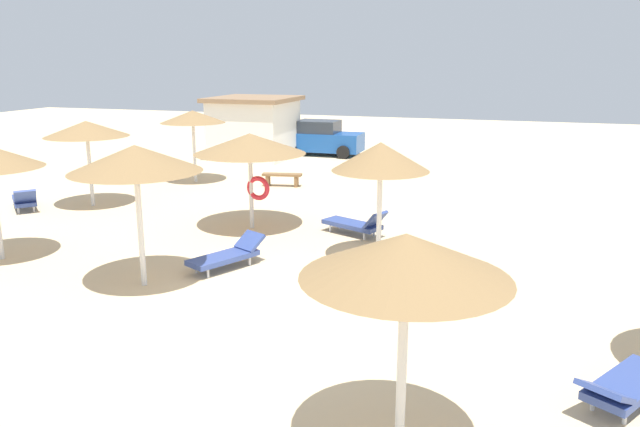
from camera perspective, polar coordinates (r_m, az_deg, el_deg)
The scene contains 15 objects.
ground_plane at distance 12.38m, azimuth -4.32°, elevation -8.64°, with size 80.00×80.00×0.00m, color beige.
parasol_0 at distance 14.58m, azimuth 5.57°, elevation 5.17°, with size 2.30×2.30×2.88m.
parasol_1 at distance 13.39m, azimuth -16.55°, elevation 4.80°, with size 2.74×2.74×3.04m.
parasol_2 at distance 24.77m, azimuth -11.58°, elevation 8.65°, with size 2.50×2.50×2.79m.
parasol_4 at distance 21.57m, azimuth -20.60°, elevation 7.25°, with size 2.68×2.68×2.80m.
parasol_6 at distance 17.60m, azimuth -6.43°, elevation 6.31°, with size 3.15×3.15×2.72m.
parasol_7 at distance 7.14m, azimuth 7.86°, elevation -3.99°, with size 2.46×2.46×2.86m.
lounger_0 at distance 17.18m, azimuth 3.30°, elevation -0.94°, with size 1.96×1.32×0.79m.
lounger_1 at distance 14.67m, azimuth -8.42°, elevation -3.76°, with size 1.41×1.98×0.70m.
lounger_2 at distance 26.17m, azimuth -15.57°, elevation 3.76°, with size 1.95×0.76×0.62m.
lounger_3 at distance 10.03m, azimuth 26.16°, elevation -13.92°, with size 1.54×1.97×0.62m.
lounger_4 at distance 22.18m, azimuth -25.45°, elevation 1.14°, with size 1.79×1.73×0.80m.
bench_0 at distance 23.74m, azimuth -3.49°, elevation 3.33°, with size 1.55×0.67×0.49m.
parked_car at distance 31.39m, azimuth 0.12°, elevation 6.88°, with size 4.00×1.98×1.72m.
beach_cabana at distance 30.41m, azimuth -6.04°, elevation 7.84°, with size 3.82×4.02×2.94m.
Camera 1 is at (4.38, -10.55, 4.78)m, focal length 34.96 mm.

